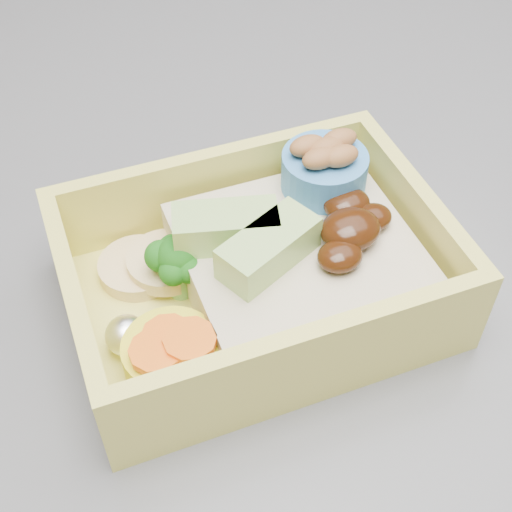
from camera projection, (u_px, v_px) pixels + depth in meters
name	position (u px, v px, depth m)	size (l,w,h in m)	color
island	(201.00, 477.00, 0.81)	(1.24, 0.84, 0.92)	brown
bento_box	(266.00, 267.00, 0.38)	(0.20, 0.15, 0.07)	#DCD45B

